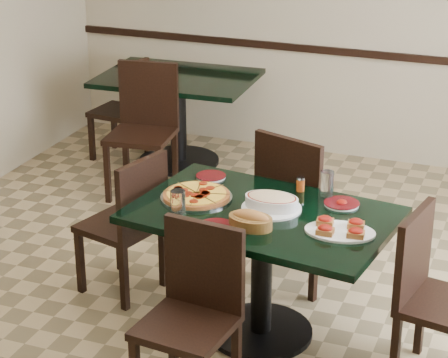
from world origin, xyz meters
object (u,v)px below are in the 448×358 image
at_px(chair_right, 432,289).
at_px(back_chair_left, 126,105).
at_px(chair_far, 298,201).
at_px(bread_basket, 251,220).
at_px(pepperoni_pizza, 196,195).
at_px(back_chair_near, 144,121).
at_px(lasagna_casserole, 272,201).
at_px(back_table, 178,102).
at_px(main_table, 262,243).
at_px(chair_near, 194,305).
at_px(bruschetta_platter, 340,229).
at_px(chair_left, 130,218).

bearing_deg(chair_right, back_chair_left, 62.35).
bearing_deg(chair_far, bread_basket, 108.13).
bearing_deg(pepperoni_pizza, chair_right, -4.60).
distance_m(back_chair_near, pepperoni_pizza, 1.95).
bearing_deg(chair_far, back_chair_left, -19.64).
bearing_deg(lasagna_casserole, back_table, 123.81).
bearing_deg(main_table, chair_near, -93.85).
bearing_deg(pepperoni_pizza, back_chair_left, 125.66).
xyz_separation_m(main_table, lasagna_casserole, (0.03, 0.05, 0.23)).
distance_m(back_table, bruschetta_platter, 3.07).
distance_m(chair_left, bruschetta_platter, 1.37).
bearing_deg(pepperoni_pizza, back_chair_near, 124.56).
bearing_deg(bruschetta_platter, bread_basket, -173.73).
height_order(back_chair_left, pepperoni_pizza, back_chair_left).
height_order(main_table, back_table, same).
bearing_deg(bread_basket, chair_far, 94.84).
height_order(main_table, chair_right, chair_right).
bearing_deg(back_chair_near, main_table, -54.62).
height_order(lasagna_casserole, bruschetta_platter, lasagna_casserole).
distance_m(chair_right, chair_left, 1.80).
xyz_separation_m(back_table, chair_right, (2.41, -2.33, -0.02)).
bearing_deg(back_chair_left, chair_right, 57.82).
xyz_separation_m(chair_near, back_chair_left, (-1.81, 2.83, -0.03)).
bearing_deg(chair_near, back_table, 121.20).
distance_m(chair_far, chair_near, 1.27).
xyz_separation_m(back_table, back_chair_left, (-0.44, -0.07, -0.05)).
relative_size(back_chair_left, lasagna_casserole, 2.63).
bearing_deg(chair_near, back_chair_near, 126.95).
height_order(chair_left, lasagna_casserole, chair_left).
distance_m(main_table, bread_basket, 0.30).
bearing_deg(pepperoni_pizza, chair_left, 165.75).
bearing_deg(pepperoni_pizza, bruschetta_platter, -9.66).
bearing_deg(pepperoni_pizza, main_table, -5.69).
distance_m(back_chair_left, bruschetta_platter, 3.32).
xyz_separation_m(chair_far, chair_right, (0.90, -0.69, -0.05)).
distance_m(chair_far, pepperoni_pizza, 0.75).
relative_size(main_table, chair_far, 1.48).
relative_size(chair_left, pepperoni_pizza, 2.25).
height_order(chair_right, chair_left, chair_right).
relative_size(chair_far, back_chair_left, 1.17).
bearing_deg(back_chair_near, chair_near, -66.02).
relative_size(back_chair_left, bruschetta_platter, 2.21).
xyz_separation_m(main_table, chair_far, (0.02, 0.63, -0.01)).
bearing_deg(main_table, chair_right, 3.43).
bearing_deg(pepperoni_pizza, lasagna_casserole, 1.00).
xyz_separation_m(back_table, bruschetta_platter, (1.94, -2.37, 0.25)).
bearing_deg(main_table, chair_left, 177.14).
bearing_deg(back_chair_near, back_table, 83.42).
distance_m(chair_right, back_chair_left, 3.64).
bearing_deg(main_table, bread_basket, -81.50).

